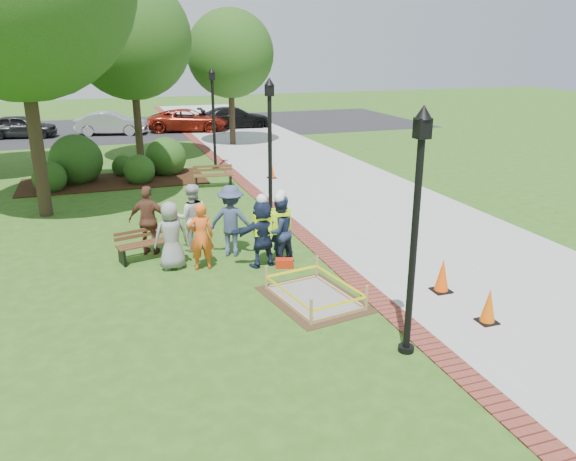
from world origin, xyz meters
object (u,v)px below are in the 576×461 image
object	(u,v)px
wet_concrete_pad	(314,289)
cone_front	(489,307)
hivis_worker_b	(281,226)
bench_near	(146,250)
lamp_near	(416,216)
hivis_worker_c	(279,229)
hivis_worker_a	(262,231)

from	to	relation	value
wet_concrete_pad	cone_front	distance (m)	3.47
cone_front	hivis_worker_b	distance (m)	5.27
bench_near	hivis_worker_b	xyz separation A→B (m)	(3.19, -1.13, 0.66)
lamp_near	hivis_worker_c	world-z (taller)	lamp_near
hivis_worker_a	hivis_worker_b	world-z (taller)	hivis_worker_b
cone_front	hivis_worker_c	world-z (taller)	hivis_worker_c
cone_front	lamp_near	xyz separation A→B (m)	(-2.02, -0.41, 2.13)
bench_near	lamp_near	size ratio (longest dim) A/B	0.34
cone_front	hivis_worker_a	bearing A→B (deg)	127.31
lamp_near	hivis_worker_c	xyz separation A→B (m)	(-0.79, 4.73, -1.59)
wet_concrete_pad	hivis_worker_a	size ratio (longest dim) A/B	1.42
hivis_worker_b	hivis_worker_c	distance (m)	0.19
hivis_worker_b	hivis_worker_c	bearing A→B (deg)	-122.13
hivis_worker_a	hivis_worker_c	size ratio (longest dim) A/B	1.02
wet_concrete_pad	hivis_worker_b	size ratio (longest dim) A/B	1.41
bench_near	hivis_worker_a	size ratio (longest dim) A/B	0.81
lamp_near	hivis_worker_b	xyz separation A→B (m)	(-0.69, 4.90, -1.58)
hivis_worker_c	hivis_worker_b	bearing A→B (deg)	57.87
cone_front	hivis_worker_b	xyz separation A→B (m)	(-2.71, 4.49, 0.56)
hivis_worker_a	lamp_near	bearing A→B (deg)	-75.22
wet_concrete_pad	hivis_worker_c	bearing A→B (deg)	90.87
hivis_worker_c	cone_front	bearing A→B (deg)	-56.96
wet_concrete_pad	cone_front	world-z (taller)	cone_front
wet_concrete_pad	hivis_worker_b	xyz separation A→B (m)	(0.07, 2.41, 0.67)
hivis_worker_b	wet_concrete_pad	bearing A→B (deg)	-91.63
bench_near	lamp_near	distance (m)	7.51
cone_front	wet_concrete_pad	bearing A→B (deg)	143.25
lamp_near	hivis_worker_b	world-z (taller)	lamp_near
bench_near	hivis_worker_b	world-z (taller)	hivis_worker_b
bench_near	hivis_worker_c	distance (m)	3.41
bench_near	hivis_worker_a	world-z (taller)	hivis_worker_a
cone_front	hivis_worker_c	distance (m)	5.18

